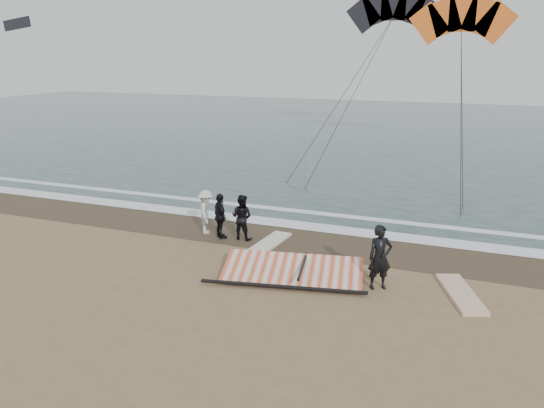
{
  "coord_description": "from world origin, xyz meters",
  "views": [
    {
      "loc": [
        4.35,
        -11.55,
        6.04
      ],
      "look_at": [
        -1.34,
        3.0,
        1.6
      ],
      "focal_mm": 35.0,
      "sensor_mm": 36.0,
      "label": 1
    }
  ],
  "objects_px": {
    "board_cream": "(269,243)",
    "man_main": "(380,257)",
    "sail_rig": "(292,271)",
    "board_white": "(461,293)"
  },
  "relations": [
    {
      "from": "man_main",
      "to": "board_cream",
      "type": "bearing_deg",
      "value": 122.09
    },
    {
      "from": "sail_rig",
      "to": "board_white",
      "type": "bearing_deg",
      "value": 6.36
    },
    {
      "from": "man_main",
      "to": "board_white",
      "type": "bearing_deg",
      "value": -21.47
    },
    {
      "from": "board_cream",
      "to": "board_white",
      "type": "bearing_deg",
      "value": -10.94
    },
    {
      "from": "board_cream",
      "to": "man_main",
      "type": "bearing_deg",
      "value": -22.46
    },
    {
      "from": "board_cream",
      "to": "sail_rig",
      "type": "relative_size",
      "value": 0.53
    },
    {
      "from": "board_white",
      "to": "sail_rig",
      "type": "bearing_deg",
      "value": 166.11
    },
    {
      "from": "board_cream",
      "to": "sail_rig",
      "type": "height_order",
      "value": "sail_rig"
    },
    {
      "from": "man_main",
      "to": "board_white",
      "type": "distance_m",
      "value": 2.27
    },
    {
      "from": "man_main",
      "to": "board_cream",
      "type": "height_order",
      "value": "man_main"
    }
  ]
}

